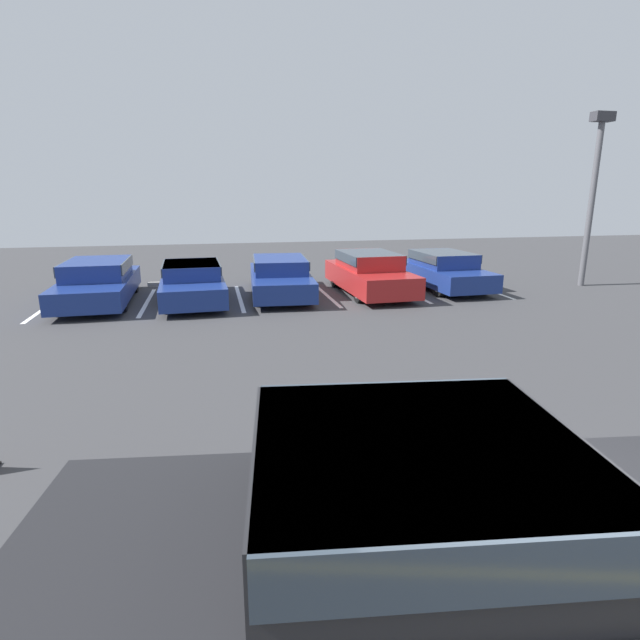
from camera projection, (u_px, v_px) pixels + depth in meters
stall_stripe_a at (47, 306)px, 14.14m from camera, size 0.12×4.00×0.01m
stall_stripe_b at (147, 302)px, 14.70m from camera, size 0.12×4.00×0.01m
stall_stripe_c at (240, 298)px, 15.25m from camera, size 0.12×4.00×0.01m
stall_stripe_d at (326, 294)px, 15.81m from camera, size 0.12×4.00×0.01m
stall_stripe_e at (406, 291)px, 16.36m from camera, size 0.12×4.00×0.01m
stall_stripe_f at (481, 288)px, 16.92m from camera, size 0.12×4.00×0.01m
pickup_truck at (456, 558)px, 3.21m from camera, size 5.71×2.67×1.71m
parked_sedan_a at (98, 280)px, 14.49m from camera, size 1.97×4.82×1.23m
parked_sedan_b at (192, 281)px, 14.64m from camera, size 1.94×4.41×1.14m
parked_sedan_c at (280, 275)px, 15.49m from camera, size 2.06×4.69×1.18m
parked_sedan_d at (369, 272)px, 15.88m from camera, size 1.88×4.54×1.29m
parked_sedan_e at (443, 269)px, 16.66m from camera, size 1.84×4.28×1.22m
light_post at (594, 184)px, 16.47m from camera, size 0.70×0.36×5.64m
wheel_stop_curb at (173, 284)px, 17.26m from camera, size 1.68×0.20×0.14m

